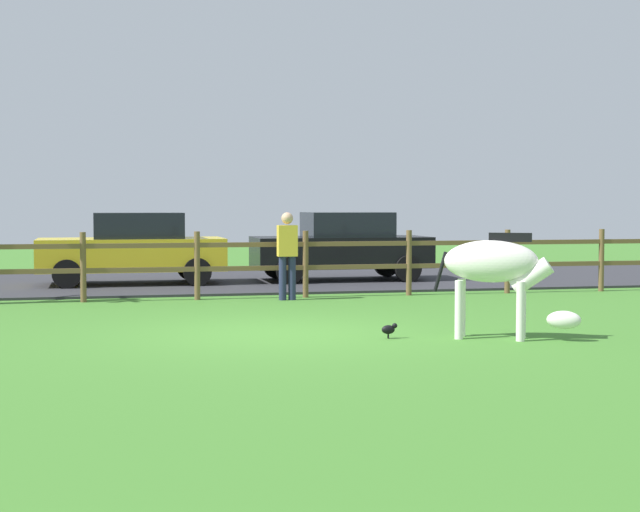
% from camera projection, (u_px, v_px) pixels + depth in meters
% --- Properties ---
extents(ground_plane, '(60.00, 60.00, 0.00)m').
position_uv_depth(ground_plane, '(276.00, 334.00, 13.31)').
color(ground_plane, '#3D7528').
extents(parking_asphalt, '(28.00, 7.40, 0.05)m').
position_uv_depth(parking_asphalt, '(207.00, 280.00, 22.38)').
color(parking_asphalt, '#2D2D33').
rests_on(parking_asphalt, ground_plane).
extents(paddock_fence, '(20.86, 0.11, 1.28)m').
position_uv_depth(paddock_fence, '(197.00, 261.00, 18.01)').
color(paddock_fence, brown).
rests_on(paddock_fence, ground_plane).
extents(zebra, '(1.77, 1.13, 1.41)m').
position_uv_depth(zebra, '(497.00, 269.00, 12.73)').
color(zebra, white).
rests_on(zebra, ground_plane).
extents(crow_on_grass, '(0.22, 0.10, 0.20)m').
position_uv_depth(crow_on_grass, '(389.00, 329.00, 12.81)').
color(crow_on_grass, black).
rests_on(crow_on_grass, ground_plane).
extents(parked_car_yellow, '(4.02, 1.91, 1.56)m').
position_uv_depth(parked_car_yellow, '(133.00, 248.00, 21.04)').
color(parked_car_yellow, yellow).
rests_on(parked_car_yellow, parking_asphalt).
extents(parked_car_black, '(4.00, 1.88, 1.56)m').
position_uv_depth(parked_car_black, '(342.00, 246.00, 22.10)').
color(parked_car_black, black).
rests_on(parked_car_black, parking_asphalt).
extents(visitor_near_fence, '(0.36, 0.22, 1.64)m').
position_uv_depth(visitor_near_fence, '(287.00, 252.00, 17.95)').
color(visitor_near_fence, '#232847').
rests_on(visitor_near_fence, ground_plane).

